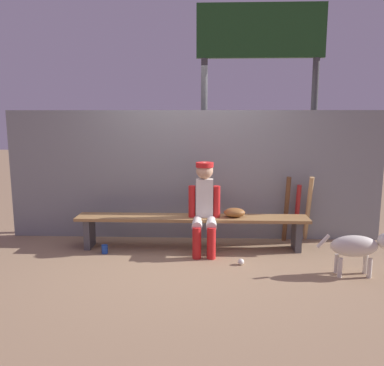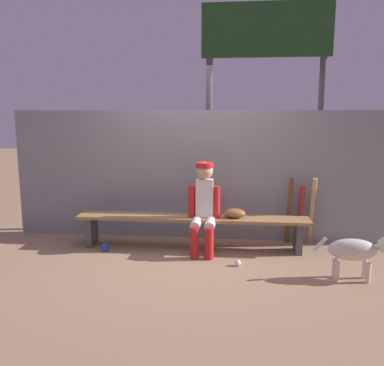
{
  "view_description": "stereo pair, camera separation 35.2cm",
  "coord_description": "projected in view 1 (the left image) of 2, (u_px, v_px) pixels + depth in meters",
  "views": [
    {
      "loc": [
        0.21,
        -5.13,
        1.76
      ],
      "look_at": [
        0.0,
        0.0,
        0.89
      ],
      "focal_mm": 37.4,
      "sensor_mm": 36.0,
      "label": 1
    },
    {
      "loc": [
        0.56,
        -5.11,
        1.76
      ],
      "look_at": [
        0.0,
        0.0,
        0.89
      ],
      "focal_mm": 37.4,
      "sensor_mm": 36.0,
      "label": 2
    }
  ],
  "objects": [
    {
      "name": "player_seated",
      "position": [
        204.0,
        204.0,
        5.14
      ],
      "size": [
        0.41,
        0.55,
        1.16
      ],
      "color": "silver",
      "rests_on": "ground_plane"
    },
    {
      "name": "baseball_glove",
      "position": [
        234.0,
        212.0,
        5.25
      ],
      "size": [
        0.28,
        0.2,
        0.12
      ],
      "primitive_type": "ellipsoid",
      "color": "brown",
      "rests_on": "dugout_bench"
    },
    {
      "name": "baseball",
      "position": [
        241.0,
        262.0,
        4.76
      ],
      "size": [
        0.07,
        0.07,
        0.07
      ],
      "primitive_type": "sphere",
      "color": "white",
      "rests_on": "ground_plane"
    },
    {
      "name": "cup_on_bench",
      "position": [
        205.0,
        213.0,
        5.25
      ],
      "size": [
        0.08,
        0.08,
        0.11
      ],
      "primitive_type": "cylinder",
      "color": "silver",
      "rests_on": "dugout_bench"
    },
    {
      "name": "scoreboard",
      "position": [
        264.0,
        62.0,
        5.98
      ],
      "size": [
        2.18,
        0.27,
        3.63
      ],
      "color": "#3F3F42",
      "rests_on": "ground_plane"
    },
    {
      "name": "bat_wood_dark",
      "position": [
        286.0,
        209.0,
        5.58
      ],
      "size": [
        0.09,
        0.17,
        0.93
      ],
      "primitive_type": "cylinder",
      "rotation": [
        0.11,
        0.0,
        0.19
      ],
      "color": "brown",
      "rests_on": "ground_plane"
    },
    {
      "name": "bat_wood_tan",
      "position": [
        308.0,
        209.0,
        5.59
      ],
      "size": [
        0.07,
        0.28,
        0.94
      ],
      "primitive_type": "cylinder",
      "rotation": [
        0.23,
        0.0,
        0.03
      ],
      "color": "tan",
      "rests_on": "ground_plane"
    },
    {
      "name": "bat_aluminum_red",
      "position": [
        297.0,
        213.0,
        5.62
      ],
      "size": [
        0.09,
        0.15,
        0.81
      ],
      "primitive_type": "cylinder",
      "rotation": [
        0.09,
        0.0,
        0.21
      ],
      "color": "#B22323",
      "rests_on": "ground_plane"
    },
    {
      "name": "chainlink_fence",
      "position": [
        193.0,
        175.0,
        5.68
      ],
      "size": [
        5.29,
        0.03,
        1.83
      ],
      "primitive_type": "cube",
      "color": "gray",
      "rests_on": "ground_plane"
    },
    {
      "name": "dugout_bench",
      "position": [
        192.0,
        223.0,
        5.3
      ],
      "size": [
        3.06,
        0.36,
        0.44
      ],
      "color": "olive",
      "rests_on": "ground_plane"
    },
    {
      "name": "ground_plane",
      "position": [
        192.0,
        248.0,
        5.36
      ],
      "size": [
        30.0,
        30.0,
        0.0
      ],
      "primitive_type": "plane",
      "color": "#937556"
    },
    {
      "name": "cup_on_ground",
      "position": [
        105.0,
        249.0,
        5.15
      ],
      "size": [
        0.08,
        0.08,
        0.11
      ],
      "primitive_type": "cylinder",
      "color": "#1E47AD",
      "rests_on": "ground_plane"
    },
    {
      "name": "dog",
      "position": [
        359.0,
        246.0,
        4.4
      ],
      "size": [
        0.84,
        0.2,
        0.49
      ],
      "color": "beige",
      "rests_on": "ground_plane"
    }
  ]
}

